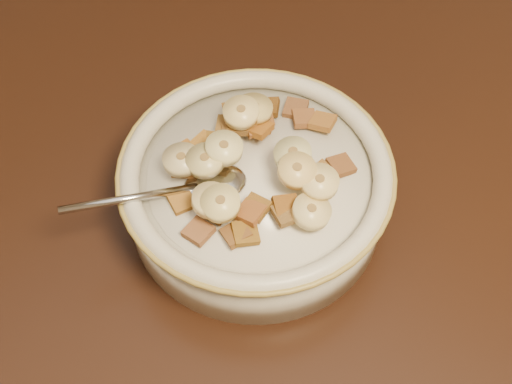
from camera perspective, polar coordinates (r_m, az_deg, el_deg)
cereal_bowl at (r=0.62m, az=0.00°, el=-0.17°), size 0.22×0.22×0.05m
milk at (r=0.60m, az=0.00°, el=1.28°), size 0.18×0.18×0.00m
spoon at (r=0.59m, az=-3.29°, el=0.66°), size 0.06×0.06×0.01m
cereal_square_0 at (r=0.61m, az=-5.72°, el=3.12°), size 0.02×0.02×0.01m
cereal_square_1 at (r=0.62m, az=-0.77°, el=5.64°), size 0.03×0.03×0.01m
cereal_square_2 at (r=0.62m, az=-2.27°, el=5.26°), size 0.03×0.03×0.01m
cereal_square_3 at (r=0.59m, az=5.29°, el=1.35°), size 0.02×0.02×0.01m
cereal_square_4 at (r=0.56m, az=-1.59°, el=-3.35°), size 0.02×0.02×0.01m
cereal_square_5 at (r=0.56m, az=-0.85°, el=-3.32°), size 0.03×0.03×0.01m
cereal_square_6 at (r=0.56m, az=-0.05°, el=-1.26°), size 0.03×0.03×0.01m
cereal_square_7 at (r=0.56m, az=2.46°, el=-1.71°), size 0.02×0.02×0.01m
cereal_square_8 at (r=0.61m, az=0.04°, el=5.34°), size 0.03×0.03×0.01m
cereal_square_9 at (r=0.62m, az=0.43°, el=5.92°), size 0.03×0.03×0.01m
cereal_square_10 at (r=0.64m, az=3.19°, el=6.68°), size 0.03×0.03×0.01m
cereal_square_11 at (r=0.61m, az=-3.70°, el=3.97°), size 0.03×0.03×0.01m
cereal_square_12 at (r=0.57m, az=2.43°, el=-1.23°), size 0.03×0.03×0.01m
cereal_square_13 at (r=0.61m, az=-4.08°, el=3.86°), size 0.02×0.02×0.01m
cereal_square_14 at (r=0.61m, az=-1.37°, el=5.35°), size 0.03×0.03×0.01m
cereal_square_15 at (r=0.63m, az=-1.70°, el=6.45°), size 0.03×0.03×0.01m
cereal_square_16 at (r=0.60m, az=-5.70°, el=1.99°), size 0.03×0.03×0.01m
cereal_square_17 at (r=0.61m, az=0.19°, el=5.09°), size 0.03×0.03×0.01m
cereal_square_18 at (r=0.56m, az=-0.46°, el=-1.62°), size 0.03×0.03×0.01m
cereal_square_19 at (r=0.62m, az=-0.99°, el=5.44°), size 0.03×0.03×0.01m
cereal_square_20 at (r=0.60m, az=6.81°, el=2.11°), size 0.02×0.02×0.01m
cereal_square_21 at (r=0.57m, az=-2.66°, el=-0.98°), size 0.02×0.02×0.01m
cereal_square_22 at (r=0.63m, az=3.89°, el=5.90°), size 0.03×0.03×0.01m
cereal_square_23 at (r=0.63m, az=5.36°, el=5.62°), size 0.03×0.03×0.01m
cereal_square_24 at (r=0.57m, az=-3.23°, el=-1.44°), size 0.03×0.03×0.01m
cereal_square_25 at (r=0.58m, az=-5.93°, el=-0.68°), size 0.02×0.02×0.01m
cereal_square_26 at (r=0.56m, az=-4.63°, el=-3.16°), size 0.02×0.02×0.01m
cereal_square_27 at (r=0.64m, az=0.92°, el=6.77°), size 0.03×0.03×0.01m
cereal_square_28 at (r=0.62m, az=-1.94°, el=5.49°), size 0.03×0.03×0.01m
cereal_square_29 at (r=0.59m, az=-2.85°, el=3.30°), size 0.03×0.03×0.01m
banana_slice_0 at (r=0.58m, az=-4.10°, el=2.52°), size 0.03×0.03×0.01m
banana_slice_1 at (r=0.56m, az=-3.59°, el=-0.66°), size 0.04×0.04×0.01m
banana_slice_2 at (r=0.61m, az=-1.20°, el=6.38°), size 0.04×0.04×0.01m
banana_slice_3 at (r=0.58m, az=2.96°, el=3.02°), size 0.04×0.04×0.01m
banana_slice_4 at (r=0.59m, az=-5.98°, el=2.59°), size 0.04×0.04×0.01m
banana_slice_5 at (r=0.55m, az=-2.84°, el=-0.91°), size 0.04×0.04×0.01m
banana_slice_6 at (r=0.58m, az=-2.57°, el=3.53°), size 0.04×0.04×0.01m
banana_slice_7 at (r=0.57m, az=3.30°, el=1.73°), size 0.04×0.04×0.01m
banana_slice_8 at (r=0.57m, az=5.10°, el=0.80°), size 0.04×0.04×0.01m
banana_slice_9 at (r=0.56m, az=4.46°, el=-1.56°), size 0.04×0.04×0.02m
banana_slice_10 at (r=0.62m, az=-0.11°, el=6.66°), size 0.04×0.04×0.01m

